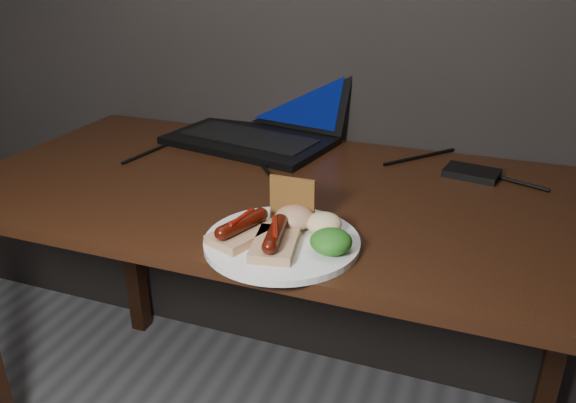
# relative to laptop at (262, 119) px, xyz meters

# --- Properties ---
(desk) EXTENTS (1.40, 0.70, 0.75)m
(desk) POSITION_rel_laptop_xyz_m (0.17, -0.30, -0.14)
(desk) COLOR #351B0D
(desk) RESTS_ON ground
(laptop) EXTENTS (0.47, 0.41, 0.25)m
(laptop) POSITION_rel_laptop_xyz_m (0.00, 0.00, 0.00)
(laptop) COLOR black
(laptop) RESTS_ON desk
(hard_drive) EXTENTS (0.13, 0.10, 0.02)m
(hard_drive) POSITION_rel_laptop_xyz_m (0.55, -0.10, -0.05)
(hard_drive) COLOR black
(hard_drive) RESTS_ON desk
(desk_cables) EXTENTS (0.95, 0.40, 0.01)m
(desk_cables) POSITION_rel_laptop_xyz_m (0.22, -0.14, -0.05)
(desk_cables) COLOR black
(desk_cables) RESTS_ON desk
(plate) EXTENTS (0.32, 0.32, 0.01)m
(plate) POSITION_rel_laptop_xyz_m (0.27, -0.55, -0.05)
(plate) COLOR white
(plate) RESTS_ON desk
(bread_sausage_left) EXTENTS (0.11, 0.13, 0.04)m
(bread_sausage_left) POSITION_rel_laptop_xyz_m (0.20, -0.57, -0.02)
(bread_sausage_left) COLOR tan
(bread_sausage_left) RESTS_ON plate
(bread_sausage_center) EXTENTS (0.09, 0.13, 0.04)m
(bread_sausage_center) POSITION_rel_laptop_xyz_m (0.27, -0.58, -0.02)
(bread_sausage_center) COLOR tan
(bread_sausage_center) RESTS_ON plate
(crispbread) EXTENTS (0.08, 0.01, 0.08)m
(crispbread) POSITION_rel_laptop_xyz_m (0.26, -0.47, 0.00)
(crispbread) COLOR brown
(crispbread) RESTS_ON plate
(salad_greens) EXTENTS (0.07, 0.07, 0.04)m
(salad_greens) POSITION_rel_laptop_xyz_m (0.36, -0.56, -0.02)
(salad_greens) COLOR #144F0F
(salad_greens) RESTS_ON plate
(salsa_mound) EXTENTS (0.07, 0.07, 0.04)m
(salsa_mound) POSITION_rel_laptop_xyz_m (0.27, -0.50, -0.02)
(salsa_mound) COLOR maroon
(salsa_mound) RESTS_ON plate
(coleslaw_mound) EXTENTS (0.06, 0.06, 0.04)m
(coleslaw_mound) POSITION_rel_laptop_xyz_m (0.33, -0.50, -0.02)
(coleslaw_mound) COLOR silver
(coleslaw_mound) RESTS_ON plate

